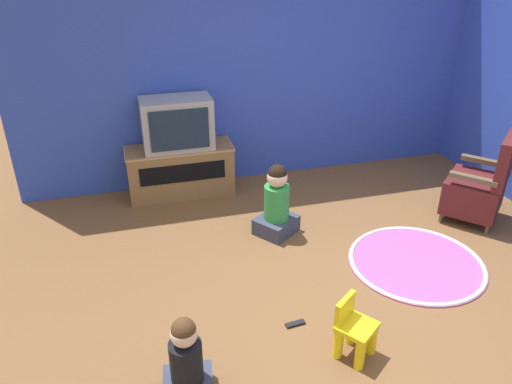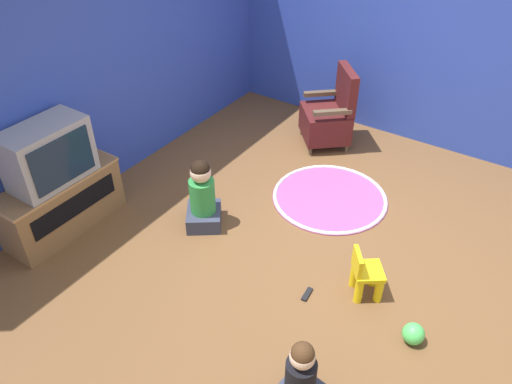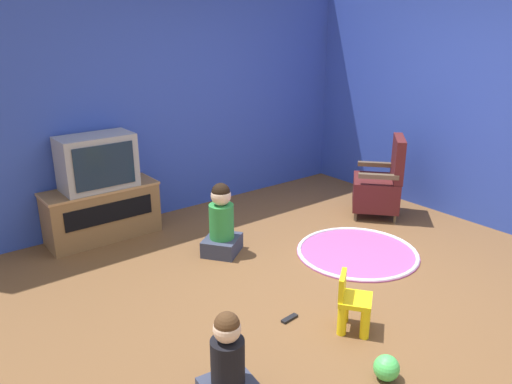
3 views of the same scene
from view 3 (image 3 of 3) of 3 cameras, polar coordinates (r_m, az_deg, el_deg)
ground_plane at (r=4.54m, az=9.56°, el=-9.85°), size 30.00×30.00×0.00m
wall_back at (r=5.79m, az=-10.64°, el=10.62°), size 5.29×0.12×2.71m
tv_cabinet at (r=5.43m, az=-17.18°, el=-2.16°), size 1.16×0.44×0.56m
television at (r=5.25m, az=-17.70°, el=3.29°), size 0.73×0.41×0.55m
black_armchair at (r=5.95m, az=14.00°, el=0.75°), size 0.76×0.76×0.94m
yellow_kid_chair at (r=3.82m, az=11.00°, el=-12.60°), size 0.34×0.33×0.44m
play_mat at (r=5.05m, az=11.50°, el=-6.75°), size 1.19×1.19×0.04m
child_watching_left at (r=4.85m, az=-3.96°, el=-3.59°), size 0.49×0.48×0.72m
child_watching_center at (r=3.11m, az=-3.25°, el=-19.04°), size 0.34×0.31×0.61m
toy_ball at (r=3.47m, az=14.69°, el=-18.86°), size 0.17×0.17×0.17m
remote_control at (r=3.96m, az=3.86°, el=-14.22°), size 0.15×0.06×0.02m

